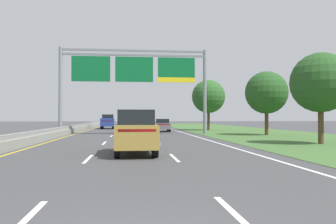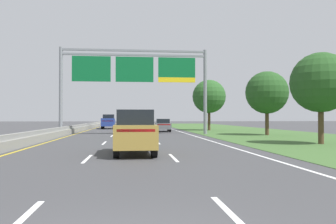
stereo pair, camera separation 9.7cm
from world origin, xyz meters
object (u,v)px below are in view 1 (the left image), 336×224
at_px(pickup_truck_blue, 108,122).
at_px(roadside_tree_near, 321,83).
at_px(car_grey_right_lane_sedan, 162,125).
at_px(roadside_tree_mid, 266,93).
at_px(roadside_tree_far, 208,97).
at_px(overhead_sign_gantry, 134,73).
at_px(car_gold_centre_lane_suv, 135,131).
at_px(car_darkgreen_centre_lane_suv, 130,123).

relative_size(pickup_truck_blue, roadside_tree_near, 0.90).
bearing_deg(car_grey_right_lane_sedan, roadside_tree_mid, -134.72).
bearing_deg(roadside_tree_far, roadside_tree_mid, -77.50).
bearing_deg(roadside_tree_near, roadside_tree_mid, 85.82).
height_order(overhead_sign_gantry, pickup_truck_blue, overhead_sign_gantry).
bearing_deg(car_grey_right_lane_sedan, roadside_tree_near, -156.15).
relative_size(car_gold_centre_lane_suv, roadside_tree_mid, 0.76).
bearing_deg(car_grey_right_lane_sedan, roadside_tree_far, -63.17).
bearing_deg(roadside_tree_mid, car_gold_centre_lane_suv, -129.27).
bearing_deg(car_grey_right_lane_sedan, car_gold_centre_lane_suv, 173.54).
height_order(roadside_tree_near, roadside_tree_far, roadside_tree_far).
relative_size(overhead_sign_gantry, roadside_tree_far, 2.21).
xyz_separation_m(car_gold_centre_lane_suv, roadside_tree_mid, (13.07, 15.98, 3.09)).
bearing_deg(roadside_tree_near, car_darkgreen_centre_lane_suv, 126.74).
height_order(car_darkgreen_centre_lane_suv, car_grey_right_lane_sedan, car_darkgreen_centre_lane_suv).
relative_size(car_darkgreen_centre_lane_suv, roadside_tree_far, 0.69).
xyz_separation_m(overhead_sign_gantry, roadside_tree_mid, (12.92, -2.68, -2.09)).
relative_size(overhead_sign_gantry, pickup_truck_blue, 2.76).
relative_size(car_darkgreen_centre_lane_suv, car_grey_right_lane_sedan, 1.06).
xyz_separation_m(car_darkgreen_centre_lane_suv, car_grey_right_lane_sedan, (3.94, 4.23, -0.28)).
height_order(car_darkgreen_centre_lane_suv, car_gold_centre_lane_suv, same).
xyz_separation_m(car_grey_right_lane_sedan, roadside_tree_far, (6.54, 3.08, 3.74)).
bearing_deg(car_gold_centre_lane_suv, roadside_tree_near, -69.95).
relative_size(pickup_truck_blue, car_grey_right_lane_sedan, 1.22).
bearing_deg(pickup_truck_blue, roadside_tree_near, -155.29).
height_order(pickup_truck_blue, roadside_tree_mid, roadside_tree_mid).
height_order(overhead_sign_gantry, car_grey_right_lane_sedan, overhead_sign_gantry).
relative_size(car_darkgreen_centre_lane_suv, car_gold_centre_lane_suv, 0.99).
relative_size(car_grey_right_lane_sedan, car_gold_centre_lane_suv, 0.94).
distance_m(car_darkgreen_centre_lane_suv, roadside_tree_mid, 14.80).
bearing_deg(car_darkgreen_centre_lane_suv, overhead_sign_gantry, -171.44).
bearing_deg(car_gold_centre_lane_suv, overhead_sign_gantry, -1.92).
bearing_deg(roadside_tree_mid, roadside_tree_near, -94.18).
bearing_deg(pickup_truck_blue, car_grey_right_lane_sedan, -148.68).
distance_m(car_grey_right_lane_sedan, roadside_tree_mid, 14.03).
bearing_deg(roadside_tree_far, car_grey_right_lane_sedan, -154.79).
xyz_separation_m(car_grey_right_lane_sedan, roadside_tree_mid, (9.40, -9.85, 3.37)).
bearing_deg(car_grey_right_lane_sedan, pickup_truck_blue, 34.44).
height_order(pickup_truck_blue, car_gold_centre_lane_suv, pickup_truck_blue).
bearing_deg(roadside_tree_mid, pickup_truck_blue, 128.23).
distance_m(roadside_tree_mid, roadside_tree_far, 13.24).
relative_size(car_grey_right_lane_sedan, roadside_tree_near, 0.74).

